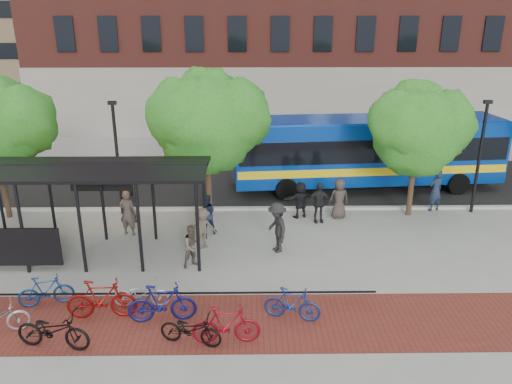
{
  "coord_description": "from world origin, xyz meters",
  "views": [
    {
      "loc": [
        -1.22,
        -17.58,
        8.57
      ],
      "look_at": [
        -0.94,
        1.96,
        1.6
      ],
      "focal_mm": 35.0,
      "sensor_mm": 36.0,
      "label": 1
    }
  ],
  "objects_px": {
    "pedestrian_2": "(206,214)",
    "lamp_post_left": "(117,155)",
    "bike_5": "(102,299)",
    "pedestrian_8": "(193,246)",
    "pedestrian_4": "(319,203)",
    "pedestrian_1": "(128,213)",
    "bus_shelter": "(57,179)",
    "tree_b": "(209,118)",
    "bike_8": "(191,329)",
    "pedestrian_0": "(129,204)",
    "bike_3": "(46,291)",
    "pedestrian_6": "(339,199)",
    "bike_9": "(226,325)",
    "pedestrian_5": "(301,200)",
    "lamp_post_right": "(480,154)",
    "bike_11": "(292,304)",
    "bike_7": "(162,303)",
    "pedestrian_9": "(277,228)",
    "pedestrian_7": "(435,190)",
    "tree_c": "(419,126)",
    "bus": "(367,148)",
    "bike_6": "(141,293)",
    "pedestrian_3": "(203,228)",
    "bike_4": "(53,330)"
  },
  "relations": [
    {
      "from": "bike_11",
      "to": "pedestrian_5",
      "type": "distance_m",
      "value": 8.0
    },
    {
      "from": "pedestrian_9",
      "to": "bike_6",
      "type": "bearing_deg",
      "value": -68.86
    },
    {
      "from": "lamp_post_left",
      "to": "bike_4",
      "type": "xyz_separation_m",
      "value": [
        0.47,
        -9.71,
        -2.2
      ]
    },
    {
      "from": "bike_8",
      "to": "pedestrian_0",
      "type": "relative_size",
      "value": 1.04
    },
    {
      "from": "pedestrian_7",
      "to": "pedestrian_8",
      "type": "height_order",
      "value": "pedestrian_7"
    },
    {
      "from": "bus_shelter",
      "to": "pedestrian_0",
      "type": "height_order",
      "value": "bus_shelter"
    },
    {
      "from": "pedestrian_0",
      "to": "lamp_post_right",
      "type": "bearing_deg",
      "value": -41.8
    },
    {
      "from": "bike_8",
      "to": "pedestrian_8",
      "type": "height_order",
      "value": "pedestrian_8"
    },
    {
      "from": "pedestrian_2",
      "to": "lamp_post_left",
      "type": "bearing_deg",
      "value": -38.74
    },
    {
      "from": "bike_6",
      "to": "bike_9",
      "type": "bearing_deg",
      "value": -125.9
    },
    {
      "from": "tree_b",
      "to": "bike_11",
      "type": "relative_size",
      "value": 3.79
    },
    {
      "from": "bike_3",
      "to": "pedestrian_3",
      "type": "bearing_deg",
      "value": -64.38
    },
    {
      "from": "lamp_post_right",
      "to": "pedestrian_9",
      "type": "relative_size",
      "value": 2.61
    },
    {
      "from": "lamp_post_right",
      "to": "pedestrian_5",
      "type": "bearing_deg",
      "value": -176.21
    },
    {
      "from": "tree_b",
      "to": "tree_c",
      "type": "xyz_separation_m",
      "value": [
        8.99,
        -0.0,
        -0.41
      ]
    },
    {
      "from": "bike_4",
      "to": "pedestrian_0",
      "type": "xyz_separation_m",
      "value": [
        0.11,
        8.73,
        0.3
      ]
    },
    {
      "from": "lamp_post_right",
      "to": "bike_4",
      "type": "xyz_separation_m",
      "value": [
        -15.53,
        -9.71,
        -2.2
      ]
    },
    {
      "from": "bike_7",
      "to": "bike_8",
      "type": "bearing_deg",
      "value": -144.94
    },
    {
      "from": "bike_7",
      "to": "bike_3",
      "type": "bearing_deg",
      "value": 70.43
    },
    {
      "from": "tree_c",
      "to": "pedestrian_2",
      "type": "xyz_separation_m",
      "value": [
        -9.07,
        -1.96,
        -3.2
      ]
    },
    {
      "from": "bike_6",
      "to": "pedestrian_9",
      "type": "xyz_separation_m",
      "value": [
        4.39,
        3.78,
        0.53
      ]
    },
    {
      "from": "pedestrian_4",
      "to": "pedestrian_1",
      "type": "bearing_deg",
      "value": -179.21
    },
    {
      "from": "lamp_post_right",
      "to": "bike_3",
      "type": "bearing_deg",
      "value": -155.4
    },
    {
      "from": "bike_7",
      "to": "pedestrian_1",
      "type": "height_order",
      "value": "pedestrian_1"
    },
    {
      "from": "pedestrian_2",
      "to": "pedestrian_6",
      "type": "distance_m",
      "value": 5.95
    },
    {
      "from": "bike_5",
      "to": "pedestrian_8",
      "type": "distance_m",
      "value": 3.99
    },
    {
      "from": "bike_11",
      "to": "lamp_post_left",
      "type": "bearing_deg",
      "value": 54.85
    },
    {
      "from": "bus_shelter",
      "to": "bike_6",
      "type": "distance_m",
      "value": 5.68
    },
    {
      "from": "lamp_post_right",
      "to": "pedestrian_1",
      "type": "xyz_separation_m",
      "value": [
        -15.17,
        -2.3,
        -1.79
      ]
    },
    {
      "from": "bike_9",
      "to": "pedestrian_5",
      "type": "bearing_deg",
      "value": -20.3
    },
    {
      "from": "bus_shelter",
      "to": "pedestrian_9",
      "type": "distance_m",
      "value": 8.21
    },
    {
      "from": "pedestrian_8",
      "to": "pedestrian_1",
      "type": "bearing_deg",
      "value": 101.43
    },
    {
      "from": "tree_b",
      "to": "lamp_post_right",
      "type": "bearing_deg",
      "value": 1.2
    },
    {
      "from": "tree_b",
      "to": "bike_9",
      "type": "height_order",
      "value": "tree_b"
    },
    {
      "from": "lamp_post_right",
      "to": "pedestrian_3",
      "type": "relative_size",
      "value": 3.12
    },
    {
      "from": "bike_9",
      "to": "pedestrian_4",
      "type": "bearing_deg",
      "value": -25.63
    },
    {
      "from": "pedestrian_4",
      "to": "pedestrian_5",
      "type": "bearing_deg",
      "value": 135.29
    },
    {
      "from": "lamp_post_right",
      "to": "bike_5",
      "type": "relative_size",
      "value": 2.47
    },
    {
      "from": "tree_c",
      "to": "bike_11",
      "type": "distance_m",
      "value": 10.8
    },
    {
      "from": "bike_3",
      "to": "pedestrian_4",
      "type": "xyz_separation_m",
      "value": [
        9.33,
        6.51,
        0.39
      ]
    },
    {
      "from": "pedestrian_3",
      "to": "pedestrian_7",
      "type": "relative_size",
      "value": 0.83
    },
    {
      "from": "bike_7",
      "to": "bus",
      "type": "bearing_deg",
      "value": -41.32
    },
    {
      "from": "bus",
      "to": "pedestrian_6",
      "type": "xyz_separation_m",
      "value": [
        -2.08,
        -4.11,
        -1.21
      ]
    },
    {
      "from": "pedestrian_1",
      "to": "tree_b",
      "type": "bearing_deg",
      "value": -135.61
    },
    {
      "from": "bike_3",
      "to": "bike_9",
      "type": "bearing_deg",
      "value": -125.11
    },
    {
      "from": "bus",
      "to": "bike_4",
      "type": "xyz_separation_m",
      "value": [
        -11.36,
        -13.22,
        -1.56
      ]
    },
    {
      "from": "bike_3",
      "to": "pedestrian_6",
      "type": "distance_m",
      "value": 12.44
    },
    {
      "from": "bike_5",
      "to": "pedestrian_8",
      "type": "relative_size",
      "value": 1.3
    },
    {
      "from": "pedestrian_4",
      "to": "pedestrian_6",
      "type": "xyz_separation_m",
      "value": [
        0.97,
        0.47,
        0.01
      ]
    },
    {
      "from": "bus_shelter",
      "to": "bike_5",
      "type": "xyz_separation_m",
      "value": [
        2.52,
        -4.22,
        -2.37
      ]
    }
  ]
}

